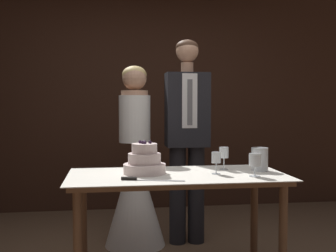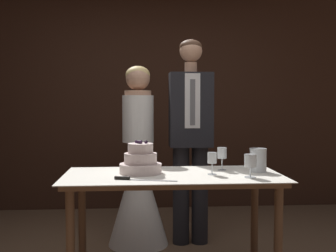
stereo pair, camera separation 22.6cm
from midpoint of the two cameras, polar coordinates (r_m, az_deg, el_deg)
wall_back at (r=5.14m, az=-0.97°, el=4.65°), size 5.35×0.12×2.83m
cake_table at (r=2.94m, az=2.86°, el=-8.36°), size 1.50×0.73×0.79m
tiered_cake at (r=2.94m, az=-1.54°, el=-4.84°), size 0.29×0.29×0.23m
cake_knife at (r=2.70m, az=-2.32°, el=-7.17°), size 0.40×0.12×0.02m
wine_glass_near at (r=3.11m, az=9.41°, el=-3.81°), size 0.07×0.07×0.17m
wine_glass_middle at (r=2.92m, az=8.22°, el=-4.48°), size 0.06×0.06×0.15m
wine_glass_far at (r=2.85m, az=13.35°, el=-4.69°), size 0.08×0.08×0.15m
hurricane_candle at (r=3.10m, az=14.16°, el=-4.57°), size 0.12×0.12×0.17m
bride at (r=3.81m, az=-2.35°, el=-7.19°), size 0.54×0.54×1.61m
groom at (r=3.80m, az=4.79°, el=-0.76°), size 0.38×0.25×1.85m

